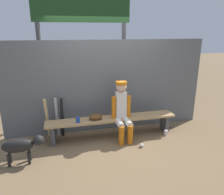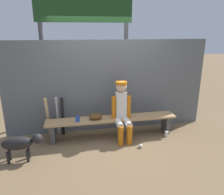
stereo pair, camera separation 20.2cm
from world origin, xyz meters
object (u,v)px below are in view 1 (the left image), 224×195
cup_on_bench (78,120)px  player_seated (122,109)px  bat_aluminum_black (62,118)px  bat_wood_natural (47,118)px  dog (21,146)px  cup_on_ground (166,133)px  bat_aluminum_silver (57,117)px  scoreboard (85,18)px  baseball (142,145)px  baseball_glove (96,117)px  dugout_bench (112,122)px

cup_on_bench → player_seated: bearing=-2.8°
bat_aluminum_black → bat_wood_natural: bat_wood_natural is taller
dog → bat_wood_natural: bearing=65.5°
cup_on_ground → bat_aluminum_silver: bearing=167.1°
bat_aluminum_silver → cup_on_bench: (0.41, -0.38, 0.05)m
bat_aluminum_black → bat_wood_natural: 0.30m
cup_on_bench → cup_on_ground: bearing=-4.4°
cup_on_bench → bat_aluminum_black: bearing=134.2°
bat_wood_natural → scoreboard: scoreboard is taller
baseball → cup_on_ground: bearing=27.4°
baseball_glove → dugout_bench: bearing=0.0°
bat_aluminum_black → baseball: 1.75m
cup_on_ground → dog: size_ratio=0.13×
scoreboard → bat_aluminum_silver: bearing=-135.6°
baseball_glove → cup_on_ground: (1.51, -0.21, -0.44)m
bat_aluminum_silver → dog: bearing=-123.1°
cup_on_bench → dog: bearing=-152.1°
dugout_bench → bat_aluminum_silver: bat_aluminum_silver is taller
baseball_glove → baseball: 1.09m
bat_aluminum_silver → cup_on_ground: bearing=-12.9°
bat_wood_natural → scoreboard: (0.96, 0.80, 2.01)m
dugout_bench → scoreboard: 2.39m
dugout_bench → scoreboard: bearing=109.0°
scoreboard → cup_on_ground: bearing=-39.7°
dugout_bench → cup_on_ground: dugout_bench is taller
baseball_glove → scoreboard: (-0.02, 1.07, 1.96)m
bat_wood_natural → cup_on_bench: bearing=-28.2°
bat_aluminum_silver → scoreboard: scoreboard is taller
bat_wood_natural → player_seated: bearing=-13.8°
baseball → bat_wood_natural: bearing=154.9°
dog → cup_on_bench: bearing=27.9°
bat_aluminum_black → cup_on_ground: (2.19, -0.46, -0.38)m
player_seated → bat_aluminum_silver: size_ratio=1.39×
baseball → bat_aluminum_silver: bearing=150.8°
dugout_bench → bat_aluminum_black: bat_aluminum_black is taller
player_seated → cup_on_ground: player_seated is taller
baseball_glove → bat_wood_natural: bearing=164.7°
player_seated → cup_on_bench: bearing=177.2°
bat_aluminum_silver → cup_on_ground: 2.38m
dugout_bench → scoreboard: scoreboard is taller
bat_aluminum_black → player_seated: bearing=-16.5°
bat_aluminum_silver → baseball_glove: bearing=-22.3°
baseball → cup_on_bench: (-1.18, 0.51, 0.45)m
player_seated → cup_on_bench: 0.92m
bat_aluminum_silver → player_seated: bearing=-17.8°
bat_wood_natural → dog: size_ratio=1.08×
scoreboard → baseball: bearing=-63.1°
baseball_glove → dog: 1.50m
bat_wood_natural → dog: (-0.39, -0.86, -0.11)m
cup_on_ground → bat_wood_natural: bearing=169.2°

